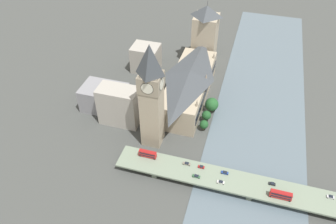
{
  "coord_description": "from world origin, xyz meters",
  "views": [
    {
      "loc": [
        -24.57,
        188.21,
        160.12
      ],
      "look_at": [
        21.24,
        32.32,
        18.34
      ],
      "focal_mm": 35.0,
      "sensor_mm": 36.0,
      "label": 1
    }
  ],
  "objects_px": {
    "car_southbound_lead": "(225,173)",
    "car_northbound_mid": "(272,184)",
    "parliament_hall": "(189,85)",
    "road_bridge": "(251,186)",
    "double_decker_bus_rear": "(148,154)",
    "car_northbound_lead": "(331,197)",
    "car_northbound_tail": "(201,167)",
    "car_southbound_tail": "(187,164)",
    "victoria_tower": "(205,35)",
    "car_southbound_extra": "(221,182)",
    "car_southbound_mid": "(196,176)",
    "clock_tower": "(151,95)",
    "double_decker_bus_lead": "(281,195)"
  },
  "relations": [
    {
      "from": "car_southbound_lead",
      "to": "car_northbound_mid",
      "type": "bearing_deg",
      "value": 179.5
    },
    {
      "from": "parliament_hall",
      "to": "road_bridge",
      "type": "xyz_separation_m",
      "value": [
        -54.64,
        73.77,
        -8.15
      ]
    },
    {
      "from": "double_decker_bus_rear",
      "to": "car_northbound_lead",
      "type": "bearing_deg",
      "value": -179.84
    },
    {
      "from": "car_northbound_tail",
      "to": "car_southbound_tail",
      "type": "bearing_deg",
      "value": 0.01
    },
    {
      "from": "victoria_tower",
      "to": "car_southbound_lead",
      "type": "distance_m",
      "value": 132.09
    },
    {
      "from": "parliament_hall",
      "to": "car_northbound_lead",
      "type": "bearing_deg",
      "value": 144.28
    },
    {
      "from": "parliament_hall",
      "to": "car_northbound_mid",
      "type": "height_order",
      "value": "parliament_hall"
    },
    {
      "from": "car_northbound_tail",
      "to": "car_northbound_mid",
      "type": "bearing_deg",
      "value": 179.21
    },
    {
      "from": "double_decker_bus_rear",
      "to": "car_southbound_extra",
      "type": "xyz_separation_m",
      "value": [
        -46.69,
        6.94,
        -1.94
      ]
    },
    {
      "from": "victoria_tower",
      "to": "car_southbound_mid",
      "type": "relative_size",
      "value": 12.23
    },
    {
      "from": "double_decker_bus_rear",
      "to": "car_northbound_tail",
      "type": "relative_size",
      "value": 2.85
    },
    {
      "from": "car_southbound_lead",
      "to": "car_southbound_tail",
      "type": "distance_m",
      "value": 23.29
    },
    {
      "from": "victoria_tower",
      "to": "car_northbound_tail",
      "type": "bearing_deg",
      "value": 101.17
    },
    {
      "from": "car_northbound_lead",
      "to": "car_northbound_tail",
      "type": "relative_size",
      "value": 1.0
    },
    {
      "from": "victoria_tower",
      "to": "car_southbound_extra",
      "type": "relative_size",
      "value": 12.79
    },
    {
      "from": "car_southbound_mid",
      "to": "car_southbound_extra",
      "type": "height_order",
      "value": "car_southbound_mid"
    },
    {
      "from": "car_northbound_tail",
      "to": "car_southbound_tail",
      "type": "height_order",
      "value": "car_northbound_tail"
    },
    {
      "from": "parliament_hall",
      "to": "car_southbound_lead",
      "type": "relative_size",
      "value": 18.83
    },
    {
      "from": "clock_tower",
      "to": "road_bridge",
      "type": "distance_m",
      "value": 78.46
    },
    {
      "from": "car_southbound_tail",
      "to": "car_southbound_extra",
      "type": "bearing_deg",
      "value": 160.56
    },
    {
      "from": "car_northbound_lead",
      "to": "car_southbound_mid",
      "type": "distance_m",
      "value": 74.6
    },
    {
      "from": "car_northbound_lead",
      "to": "clock_tower",
      "type": "bearing_deg",
      "value": -9.79
    },
    {
      "from": "clock_tower",
      "to": "car_southbound_extra",
      "type": "distance_m",
      "value": 64.95
    },
    {
      "from": "clock_tower",
      "to": "car_northbound_tail",
      "type": "xyz_separation_m",
      "value": [
        -36.69,
        18.38,
        -32.57
      ]
    },
    {
      "from": "victoria_tower",
      "to": "car_northbound_mid",
      "type": "xyz_separation_m",
      "value": [
        -66.04,
        124.89,
        -20.15
      ]
    },
    {
      "from": "road_bridge",
      "to": "car_southbound_extra",
      "type": "xyz_separation_m",
      "value": [
        17.13,
        3.53,
        1.7
      ]
    },
    {
      "from": "parliament_hall",
      "to": "double_decker_bus_lead",
      "type": "relative_size",
      "value": 6.89
    },
    {
      "from": "road_bridge",
      "to": "clock_tower",
      "type": "bearing_deg",
      "value": -18.71
    },
    {
      "from": "road_bridge",
      "to": "double_decker_bus_rear",
      "type": "relative_size",
      "value": 14.51
    },
    {
      "from": "double_decker_bus_lead",
      "to": "car_southbound_lead",
      "type": "height_order",
      "value": "double_decker_bus_lead"
    },
    {
      "from": "car_southbound_lead",
      "to": "car_southbound_tail",
      "type": "relative_size",
      "value": 0.92
    },
    {
      "from": "victoria_tower",
      "to": "car_southbound_lead",
      "type": "xyz_separation_m",
      "value": [
        -38.81,
        124.65,
        -20.07
      ]
    },
    {
      "from": "double_decker_bus_lead",
      "to": "car_northbound_tail",
      "type": "xyz_separation_m",
      "value": [
        46.12,
        -8.54,
        -2.06
      ]
    },
    {
      "from": "car_southbound_mid",
      "to": "clock_tower",
      "type": "bearing_deg",
      "value": -36.34
    },
    {
      "from": "car_northbound_mid",
      "to": "car_southbound_mid",
      "type": "relative_size",
      "value": 0.82
    },
    {
      "from": "victoria_tower",
      "to": "car_southbound_extra",
      "type": "xyz_separation_m",
      "value": [
        -37.57,
        132.1,
        -20.11
      ]
    },
    {
      "from": "double_decker_bus_lead",
      "to": "double_decker_bus_rear",
      "type": "bearing_deg",
      "value": -5.51
    },
    {
      "from": "parliament_hall",
      "to": "double_decker_bus_rear",
      "type": "height_order",
      "value": "parliament_hall"
    },
    {
      "from": "car_northbound_mid",
      "to": "car_southbound_extra",
      "type": "relative_size",
      "value": 0.86
    },
    {
      "from": "victoria_tower",
      "to": "car_northbound_lead",
      "type": "height_order",
      "value": "victoria_tower"
    },
    {
      "from": "car_northbound_lead",
      "to": "car_northbound_mid",
      "type": "xyz_separation_m",
      "value": [
        31.42,
        0.04,
        -0.04
      ]
    },
    {
      "from": "clock_tower",
      "to": "car_southbound_extra",
      "type": "height_order",
      "value": "clock_tower"
    },
    {
      "from": "road_bridge",
      "to": "car_southbound_tail",
      "type": "distance_m",
      "value": 39.44
    },
    {
      "from": "car_northbound_lead",
      "to": "car_southbound_tail",
      "type": "bearing_deg",
      "value": -0.37
    },
    {
      "from": "road_bridge",
      "to": "car_northbound_tail",
      "type": "xyz_separation_m",
      "value": [
        30.15,
        -4.25,
        1.73
      ]
    },
    {
      "from": "car_southbound_tail",
      "to": "road_bridge",
      "type": "bearing_deg",
      "value": 173.81
    },
    {
      "from": "road_bridge",
      "to": "double_decker_bus_rear",
      "type": "bearing_deg",
      "value": -3.06
    },
    {
      "from": "parliament_hall",
      "to": "clock_tower",
      "type": "relative_size",
      "value": 1.12
    },
    {
      "from": "double_decker_bus_rear",
      "to": "car_southbound_tail",
      "type": "xyz_separation_m",
      "value": [
        -24.64,
        -0.84,
        -1.94
      ]
    },
    {
      "from": "parliament_hall",
      "to": "car_southbound_tail",
      "type": "height_order",
      "value": "parliament_hall"
    }
  ]
}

